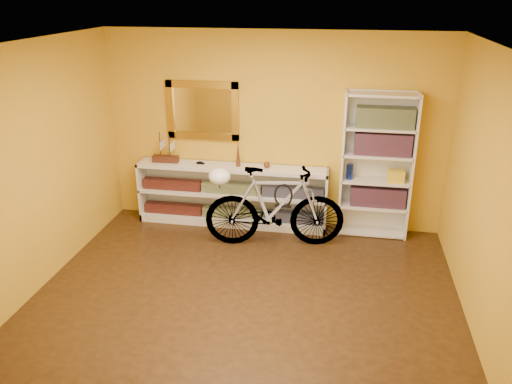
% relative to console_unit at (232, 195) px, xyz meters
% --- Properties ---
extents(floor, '(4.50, 4.00, 0.01)m').
position_rel_console_unit_xyz_m(floor, '(0.54, -1.81, -0.43)').
color(floor, black).
rests_on(floor, ground).
extents(ceiling, '(4.50, 4.00, 0.01)m').
position_rel_console_unit_xyz_m(ceiling, '(0.54, -1.81, 2.18)').
color(ceiling, silver).
rests_on(ceiling, ground).
extents(back_wall, '(4.50, 0.01, 2.60)m').
position_rel_console_unit_xyz_m(back_wall, '(0.54, 0.19, 0.88)').
color(back_wall, gold).
rests_on(back_wall, ground).
extents(left_wall, '(0.01, 4.00, 2.60)m').
position_rel_console_unit_xyz_m(left_wall, '(-1.72, -1.81, 0.88)').
color(left_wall, gold).
rests_on(left_wall, ground).
extents(right_wall, '(0.01, 4.00, 2.60)m').
position_rel_console_unit_xyz_m(right_wall, '(2.79, -1.81, 0.88)').
color(right_wall, gold).
rests_on(right_wall, ground).
extents(gilt_mirror, '(0.98, 0.06, 0.78)m').
position_rel_console_unit_xyz_m(gilt_mirror, '(-0.41, 0.15, 1.12)').
color(gilt_mirror, olive).
rests_on(gilt_mirror, back_wall).
extents(wall_socket, '(0.09, 0.02, 0.09)m').
position_rel_console_unit_xyz_m(wall_socket, '(1.44, 0.17, -0.17)').
color(wall_socket, silver).
rests_on(wall_socket, back_wall).
extents(console_unit, '(2.60, 0.35, 0.85)m').
position_rel_console_unit_xyz_m(console_unit, '(0.00, 0.00, 0.00)').
color(console_unit, silver).
rests_on(console_unit, floor).
extents(cd_row_lower, '(2.50, 0.13, 0.14)m').
position_rel_console_unit_xyz_m(cd_row_lower, '(0.00, -0.02, -0.26)').
color(cd_row_lower, black).
rests_on(cd_row_lower, console_unit).
extents(cd_row_upper, '(2.50, 0.13, 0.14)m').
position_rel_console_unit_xyz_m(cd_row_upper, '(0.00, -0.02, 0.11)').
color(cd_row_upper, navy).
rests_on(cd_row_upper, console_unit).
extents(model_ship, '(0.36, 0.14, 0.42)m').
position_rel_console_unit_xyz_m(model_ship, '(-0.92, 0.00, 0.63)').
color(model_ship, '#381A0F').
rests_on(model_ship, console_unit).
extents(toy_car, '(0.00, 0.00, 0.00)m').
position_rel_console_unit_xyz_m(toy_car, '(-0.43, 0.00, 0.43)').
color(toy_car, black).
rests_on(toy_car, console_unit).
extents(bronze_ornament, '(0.06, 0.06, 0.36)m').
position_rel_console_unit_xyz_m(bronze_ornament, '(0.09, 0.00, 0.60)').
color(bronze_ornament, brown).
rests_on(bronze_ornament, console_unit).
extents(decorative_orb, '(0.09, 0.09, 0.09)m').
position_rel_console_unit_xyz_m(decorative_orb, '(0.48, 0.00, 0.47)').
color(decorative_orb, brown).
rests_on(decorative_orb, console_unit).
extents(bookcase, '(0.90, 0.30, 1.90)m').
position_rel_console_unit_xyz_m(bookcase, '(1.90, 0.03, 0.52)').
color(bookcase, silver).
rests_on(bookcase, floor).
extents(book_row_a, '(0.70, 0.22, 0.26)m').
position_rel_console_unit_xyz_m(book_row_a, '(1.95, 0.03, 0.12)').
color(book_row_a, maroon).
rests_on(book_row_a, bookcase).
extents(book_row_b, '(0.70, 0.22, 0.28)m').
position_rel_console_unit_xyz_m(book_row_b, '(1.95, 0.03, 0.83)').
color(book_row_b, maroon).
rests_on(book_row_b, bookcase).
extents(book_row_c, '(0.70, 0.22, 0.25)m').
position_rel_console_unit_xyz_m(book_row_c, '(1.95, 0.03, 1.16)').
color(book_row_c, navy).
rests_on(book_row_c, bookcase).
extents(travel_mug, '(0.09, 0.09, 0.20)m').
position_rel_console_unit_xyz_m(travel_mug, '(1.56, 0.01, 0.44)').
color(travel_mug, '#162A99').
rests_on(travel_mug, bookcase).
extents(red_tin, '(0.16, 0.16, 0.16)m').
position_rel_console_unit_xyz_m(red_tin, '(1.70, 0.06, 1.12)').
color(red_tin, maroon).
rests_on(red_tin, bookcase).
extents(yellow_bag, '(0.21, 0.14, 0.16)m').
position_rel_console_unit_xyz_m(yellow_bag, '(2.15, -0.01, 0.42)').
color(yellow_bag, yellow).
rests_on(yellow_bag, bookcase).
extents(bicycle, '(0.73, 1.83, 1.05)m').
position_rel_console_unit_xyz_m(bicycle, '(0.67, -0.52, 0.10)').
color(bicycle, silver).
rests_on(bicycle, floor).
extents(helmet, '(0.27, 0.26, 0.21)m').
position_rel_console_unit_xyz_m(helmet, '(-0.01, -0.63, 0.50)').
color(helmet, white).
rests_on(helmet, bicycle).
extents(u_lock, '(0.23, 0.03, 0.23)m').
position_rel_console_unit_xyz_m(u_lock, '(0.77, -0.51, 0.26)').
color(u_lock, black).
rests_on(u_lock, bicycle).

